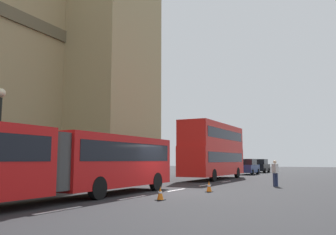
% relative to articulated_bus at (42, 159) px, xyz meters
% --- Properties ---
extents(ground_plane, '(160.00, 160.00, 0.00)m').
position_rel_articulated_bus_xyz_m(ground_plane, '(6.57, -1.99, -1.75)').
color(ground_plane, '#262628').
extents(lane_centre_marking, '(29.80, 0.16, 0.01)m').
position_rel_articulated_bus_xyz_m(lane_centre_marking, '(3.55, -1.99, -1.74)').
color(lane_centre_marking, silver).
rests_on(lane_centre_marking, ground_plane).
extents(articulated_bus, '(17.63, 2.54, 2.90)m').
position_rel_articulated_bus_xyz_m(articulated_bus, '(0.00, 0.00, 0.00)').
color(articulated_bus, red).
rests_on(articulated_bus, ground_plane).
extents(double_decker_bus, '(10.62, 2.54, 4.90)m').
position_rel_articulated_bus_xyz_m(double_decker_bus, '(20.12, 0.00, 0.96)').
color(double_decker_bus, red).
rests_on(double_decker_bus, ground_plane).
extents(sedan_lead, '(4.40, 1.86, 1.85)m').
position_rel_articulated_bus_xyz_m(sedan_lead, '(32.16, 0.00, -0.83)').
color(sedan_lead, navy).
rests_on(sedan_lead, ground_plane).
extents(sedan_trailing, '(4.40, 1.86, 1.85)m').
position_rel_articulated_bus_xyz_m(sedan_trailing, '(39.53, 0.15, -0.83)').
color(sedan_trailing, black).
rests_on(sedan_trailing, ground_plane).
extents(traffic_cone_west, '(0.36, 0.36, 0.58)m').
position_rel_articulated_bus_xyz_m(traffic_cone_west, '(3.22, -3.60, -1.46)').
color(traffic_cone_west, black).
rests_on(traffic_cone_west, ground_plane).
extents(traffic_cone_middle, '(0.36, 0.36, 0.58)m').
position_rel_articulated_bus_xyz_m(traffic_cone_middle, '(7.85, -4.08, -1.46)').
color(traffic_cone_middle, black).
rests_on(traffic_cone_middle, ground_plane).
extents(pedestrian_near_cones, '(0.45, 0.46, 1.69)m').
position_rel_articulated_bus_xyz_m(pedestrian_near_cones, '(13.67, -6.50, -0.83)').
color(pedestrian_near_cones, '#262D4C').
rests_on(pedestrian_near_cones, ground_plane).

